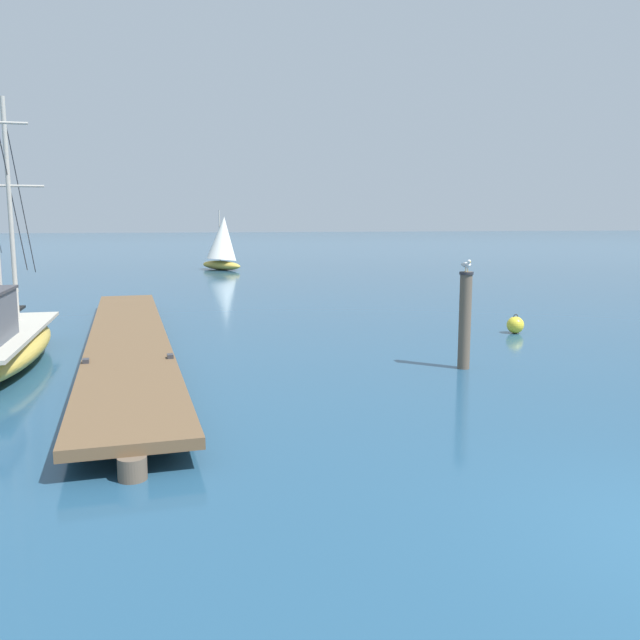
% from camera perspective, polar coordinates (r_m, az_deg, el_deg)
% --- Properties ---
extents(floating_dock, '(1.81, 17.44, 0.53)m').
position_cam_1_polar(floating_dock, '(16.80, -16.40, -1.35)').
color(floating_dock, brown).
rests_on(floating_dock, ground).
extents(mooring_piling, '(0.30, 0.30, 2.10)m').
position_cam_1_polar(mooring_piling, '(14.37, 12.53, 0.10)').
color(mooring_piling, brown).
rests_on(mooring_piling, ground).
extents(perched_seagull, '(0.16, 0.38, 0.26)m').
position_cam_1_polar(perched_seagull, '(14.26, 12.67, 4.73)').
color(perched_seagull, gold).
rests_on(perched_seagull, mooring_piling).
extents(mooring_buoy, '(0.48, 0.48, 0.56)m').
position_cam_1_polar(mooring_buoy, '(19.46, 16.67, -0.41)').
color(mooring_buoy, yellow).
rests_on(mooring_buoy, ground).
extents(distant_sailboat, '(2.96, 3.98, 3.92)m').
position_cam_1_polar(distant_sailboat, '(43.89, -8.51, 6.62)').
color(distant_sailboat, gold).
rests_on(distant_sailboat, ground).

